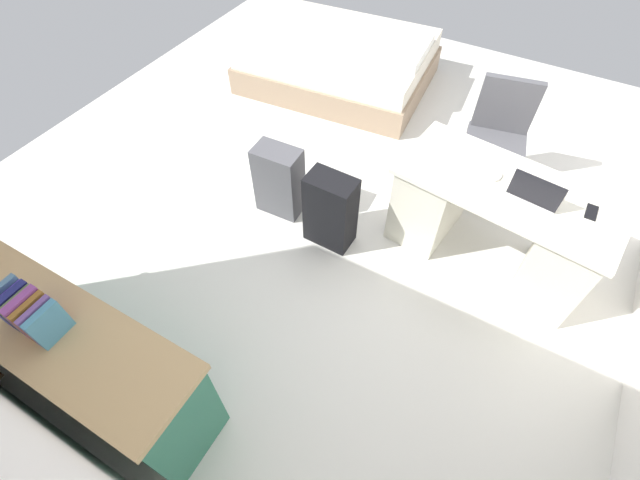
{
  "coord_description": "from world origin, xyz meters",
  "views": [
    {
      "loc": [
        -1.04,
        2.43,
        2.73
      ],
      "look_at": [
        -0.2,
        0.94,
        0.6
      ],
      "focal_mm": 24.73,
      "sensor_mm": 36.0,
      "label": 1
    }
  ],
  "objects_px": {
    "credenza": "(70,352)",
    "computer_mouse": "(497,175)",
    "office_chair": "(493,146)",
    "suitcase_spare_grey": "(279,181)",
    "suitcase_black": "(330,211)",
    "bed": "(340,61)",
    "desk": "(495,222)",
    "cell_phone_near_laptop": "(591,212)",
    "laptop": "(536,192)"
  },
  "relations": [
    {
      "from": "office_chair",
      "to": "suitcase_black",
      "type": "bearing_deg",
      "value": 54.15
    },
    {
      "from": "office_chair",
      "to": "suitcase_spare_grey",
      "type": "relative_size",
      "value": 1.55
    },
    {
      "from": "office_chair",
      "to": "computer_mouse",
      "type": "relative_size",
      "value": 9.4
    },
    {
      "from": "laptop",
      "to": "computer_mouse",
      "type": "distance_m",
      "value": 0.27
    },
    {
      "from": "credenza",
      "to": "suitcase_black",
      "type": "height_order",
      "value": "credenza"
    },
    {
      "from": "suitcase_spare_grey",
      "to": "office_chair",
      "type": "bearing_deg",
      "value": -144.05
    },
    {
      "from": "office_chair",
      "to": "credenza",
      "type": "height_order",
      "value": "office_chair"
    },
    {
      "from": "suitcase_spare_grey",
      "to": "computer_mouse",
      "type": "xyz_separation_m",
      "value": [
        -1.5,
        -0.38,
        0.44
      ]
    },
    {
      "from": "office_chair",
      "to": "cell_phone_near_laptop",
      "type": "height_order",
      "value": "office_chair"
    },
    {
      "from": "credenza",
      "to": "bed",
      "type": "distance_m",
      "value": 3.77
    },
    {
      "from": "cell_phone_near_laptop",
      "to": "laptop",
      "type": "bearing_deg",
      "value": 8.78
    },
    {
      "from": "laptop",
      "to": "computer_mouse",
      "type": "bearing_deg",
      "value": -16.44
    },
    {
      "from": "suitcase_black",
      "to": "suitcase_spare_grey",
      "type": "xyz_separation_m",
      "value": [
        0.51,
        -0.09,
        -0.01
      ]
    },
    {
      "from": "laptop",
      "to": "suitcase_spare_grey",
      "type": "bearing_deg",
      "value": 9.82
    },
    {
      "from": "suitcase_spare_grey",
      "to": "laptop",
      "type": "height_order",
      "value": "laptop"
    },
    {
      "from": "desk",
      "to": "cell_phone_near_laptop",
      "type": "relative_size",
      "value": 11.13
    },
    {
      "from": "credenza",
      "to": "cell_phone_near_laptop",
      "type": "distance_m",
      "value": 3.19
    },
    {
      "from": "office_chair",
      "to": "bed",
      "type": "bearing_deg",
      "value": -24.27
    },
    {
      "from": "credenza",
      "to": "suitcase_black",
      "type": "bearing_deg",
      "value": -112.89
    },
    {
      "from": "office_chair",
      "to": "bed",
      "type": "xyz_separation_m",
      "value": [
        1.85,
        -0.83,
        -0.18
      ]
    },
    {
      "from": "laptop",
      "to": "desk",
      "type": "bearing_deg",
      "value": -13.45
    },
    {
      "from": "bed",
      "to": "suitcase_spare_grey",
      "type": "bearing_deg",
      "value": 103.78
    },
    {
      "from": "suitcase_black",
      "to": "computer_mouse",
      "type": "distance_m",
      "value": 1.17
    },
    {
      "from": "laptop",
      "to": "computer_mouse",
      "type": "height_order",
      "value": "laptop"
    },
    {
      "from": "credenza",
      "to": "computer_mouse",
      "type": "xyz_separation_m",
      "value": [
        -1.72,
        -2.21,
        0.35
      ]
    },
    {
      "from": "suitcase_black",
      "to": "suitcase_spare_grey",
      "type": "bearing_deg",
      "value": -8.71
    },
    {
      "from": "office_chair",
      "to": "desk",
      "type": "bearing_deg",
      "value": 106.98
    },
    {
      "from": "bed",
      "to": "cell_phone_near_laptop",
      "type": "xyz_separation_m",
      "value": [
        -2.56,
        1.58,
        0.49
      ]
    },
    {
      "from": "office_chair",
      "to": "suitcase_spare_grey",
      "type": "distance_m",
      "value": 1.76
    },
    {
      "from": "desk",
      "to": "suitcase_spare_grey",
      "type": "distance_m",
      "value": 1.64
    },
    {
      "from": "desk",
      "to": "suitcase_spare_grey",
      "type": "height_order",
      "value": "desk"
    },
    {
      "from": "bed",
      "to": "cell_phone_near_laptop",
      "type": "height_order",
      "value": "cell_phone_near_laptop"
    },
    {
      "from": "credenza",
      "to": "computer_mouse",
      "type": "distance_m",
      "value": 2.82
    },
    {
      "from": "bed",
      "to": "suitcase_spare_grey",
      "type": "xyz_separation_m",
      "value": [
        -0.47,
        1.93,
        0.06
      ]
    },
    {
      "from": "laptop",
      "to": "credenza",
      "type": "bearing_deg",
      "value": 47.27
    },
    {
      "from": "credenza",
      "to": "bed",
      "type": "relative_size",
      "value": 0.89
    },
    {
      "from": "desk",
      "to": "suitcase_black",
      "type": "bearing_deg",
      "value": 21.54
    },
    {
      "from": "laptop",
      "to": "cell_phone_near_laptop",
      "type": "height_order",
      "value": "laptop"
    },
    {
      "from": "suitcase_black",
      "to": "suitcase_spare_grey",
      "type": "distance_m",
      "value": 0.52
    },
    {
      "from": "credenza",
      "to": "computer_mouse",
      "type": "bearing_deg",
      "value": -127.88
    },
    {
      "from": "laptop",
      "to": "cell_phone_near_laptop",
      "type": "relative_size",
      "value": 2.47
    },
    {
      "from": "credenza",
      "to": "computer_mouse",
      "type": "relative_size",
      "value": 18.0
    },
    {
      "from": "desk",
      "to": "suitcase_black",
      "type": "xyz_separation_m",
      "value": [
        1.09,
        0.43,
        -0.06
      ]
    },
    {
      "from": "office_chair",
      "to": "suitcase_spare_grey",
      "type": "bearing_deg",
      "value": 38.59
    },
    {
      "from": "credenza",
      "to": "suitcase_spare_grey",
      "type": "relative_size",
      "value": 2.97
    },
    {
      "from": "suitcase_black",
      "to": "credenza",
      "type": "bearing_deg",
      "value": 68.59
    },
    {
      "from": "desk",
      "to": "bed",
      "type": "xyz_separation_m",
      "value": [
        2.08,
        -1.59,
        -0.14
      ]
    },
    {
      "from": "credenza",
      "to": "suitcase_spare_grey",
      "type": "xyz_separation_m",
      "value": [
        -0.22,
        -1.83,
        -0.08
      ]
    },
    {
      "from": "office_chair",
      "to": "suitcase_black",
      "type": "xyz_separation_m",
      "value": [
        0.86,
        1.19,
        -0.11
      ]
    },
    {
      "from": "computer_mouse",
      "to": "office_chair",
      "type": "bearing_deg",
      "value": -72.72
    }
  ]
}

